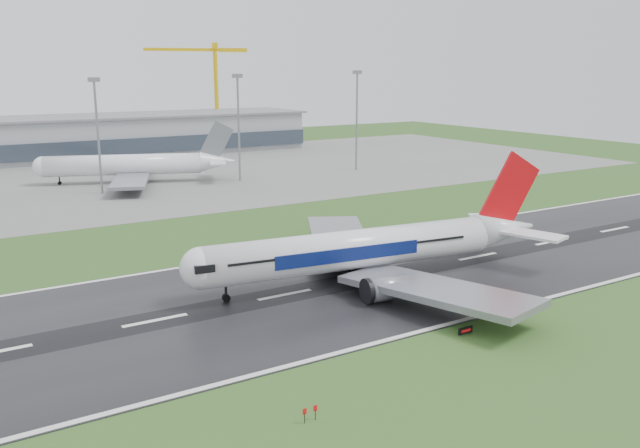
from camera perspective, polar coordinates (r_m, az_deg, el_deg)
ground at (r=92.99m, az=-14.05°, el=-8.14°), size 520.00×520.00×0.00m
runway at (r=92.97m, az=-14.05°, el=-8.11°), size 400.00×45.00×0.10m
apron at (r=212.29m, az=-24.50°, el=3.00°), size 400.00×130.00×0.08m
main_airliner at (r=104.92m, az=4.97°, el=0.04°), size 70.28×67.68×18.64m
parked_airliner at (r=205.87m, az=-15.96°, el=5.87°), size 75.32×72.92×17.46m
tower_crane at (r=307.55m, az=-8.93°, el=11.01°), size 44.94×12.49×44.88m
runway_sign at (r=87.72m, az=12.45°, el=-9.00°), size 2.26×0.97×1.04m
floodmast_3 at (r=188.96m, az=-18.60°, el=6.98°), size 0.64×0.64×30.09m
floodmast_4 at (r=202.36m, az=-7.03°, el=8.04°), size 0.64×0.64×30.87m
floodmast_5 at (r=223.78m, az=3.19°, el=8.73°), size 0.64×0.64×31.87m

